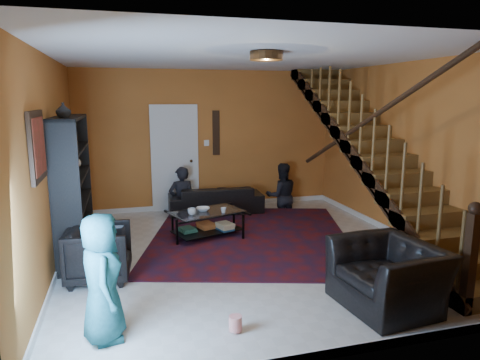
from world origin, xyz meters
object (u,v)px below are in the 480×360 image
Objects in this scene: bookshelf at (74,189)px; coffee_table at (207,222)px; sofa at (216,199)px; armchair_right at (388,275)px; armchair_left at (99,253)px.

coffee_table is at bearing 6.99° from bookshelf.
bookshelf is 3.05m from sofa.
armchair_right is 3.20m from coffee_table.
coffee_table is at bearing -46.05° from armchair_left.
sofa is 1.70× the size of armchair_right.
sofa is 1.53m from coffee_table.
armchair_right is at bearing -111.67° from armchair_left.
sofa is at bearing 72.39° from coffee_table.
armchair_left is 0.60× the size of coffee_table.
armchair_left is at bearing -71.32° from bookshelf.
sofa is 1.45× the size of coffee_table.
armchair_right reaches higher than armchair_left.
armchair_right is at bearing -63.25° from coffee_table.
coffee_table is (1.62, 1.29, -0.10)m from armchair_left.
bookshelf is at bearing -132.94° from armchair_right.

